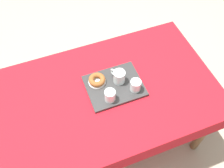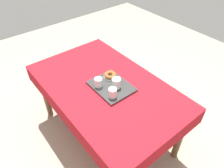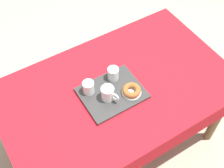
# 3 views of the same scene
# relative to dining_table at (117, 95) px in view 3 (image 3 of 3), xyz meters

# --- Properties ---
(ground_plane) EXTENTS (6.00, 6.00, 0.00)m
(ground_plane) POSITION_rel_dining_table_xyz_m (0.00, 0.00, -0.64)
(ground_plane) COLOR gray
(dining_table) EXTENTS (1.52, 0.94, 0.73)m
(dining_table) POSITION_rel_dining_table_xyz_m (0.00, 0.00, 0.00)
(dining_table) COLOR #A8141E
(dining_table) RESTS_ON ground
(serving_tray) EXTENTS (0.38, 0.31, 0.02)m
(serving_tray) POSITION_rel_dining_table_xyz_m (-0.06, -0.03, 0.10)
(serving_tray) COLOR #2D2D2D
(serving_tray) RESTS_ON dining_table
(tea_mug_left) EXTENTS (0.08, 0.12, 0.09)m
(tea_mug_left) POSITION_rel_dining_table_xyz_m (-0.10, -0.05, 0.15)
(tea_mug_left) COLOR silver
(tea_mug_left) RESTS_ON serving_tray
(water_glass_near) EXTENTS (0.07, 0.07, 0.09)m
(water_glass_near) POSITION_rel_dining_table_xyz_m (-0.18, 0.05, 0.15)
(water_glass_near) COLOR silver
(water_glass_near) RESTS_ON serving_tray
(water_glass_far) EXTENTS (0.07, 0.07, 0.09)m
(water_glass_far) POSITION_rel_dining_table_xyz_m (0.01, 0.07, 0.15)
(water_glass_far) COLOR silver
(water_glass_far) RESTS_ON serving_tray
(donut_plate_left) EXTENTS (0.12, 0.12, 0.01)m
(donut_plate_left) POSITION_rel_dining_table_xyz_m (0.05, -0.09, 0.11)
(donut_plate_left) COLOR white
(donut_plate_left) RESTS_ON serving_tray
(sugar_donut_left) EXTENTS (0.12, 0.12, 0.04)m
(sugar_donut_left) POSITION_rel_dining_table_xyz_m (0.05, -0.09, 0.13)
(sugar_donut_left) COLOR brown
(sugar_donut_left) RESTS_ON donut_plate_left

